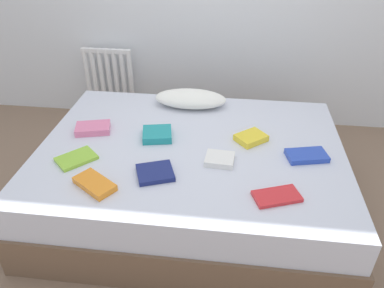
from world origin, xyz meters
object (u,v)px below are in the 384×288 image
textbook_lime (76,158)px  textbook_yellow (251,138)px  pillow (190,99)px  textbook_white (220,159)px  textbook_blue (307,156)px  textbook_navy (155,173)px  bed (191,176)px  textbook_pink (93,128)px  textbook_orange (95,184)px  textbook_red (277,196)px  radiator (109,79)px  textbook_teal (157,134)px

textbook_lime → textbook_yellow: bearing=-27.7°
pillow → textbook_white: pillow is taller
textbook_blue → textbook_navy: bearing=-176.0°
bed → pillow: size_ratio=3.66×
textbook_navy → pillow: bearing=63.4°
textbook_pink → textbook_orange: size_ratio=0.93×
textbook_yellow → textbook_navy: (-0.55, -0.44, -0.01)m
textbook_lime → textbook_orange: 0.31m
pillow → textbook_pink: (-0.62, -0.46, -0.04)m
textbook_yellow → textbook_pink: (-1.08, -0.01, 0.00)m
textbook_red → textbook_white: size_ratio=1.43×
textbook_orange → radiator: bearing=140.0°
pillow → textbook_pink: pillow is taller
textbook_yellow → textbook_navy: 0.71m
textbook_navy → textbook_orange: textbook_orange is taller
textbook_yellow → bed: bearing=155.5°
pillow → textbook_red: pillow is taller
textbook_lime → pillow: bearing=7.0°
radiator → textbook_yellow: size_ratio=3.10×
textbook_pink → textbook_white: bearing=-30.7°
pillow → textbook_teal: (-0.16, -0.49, -0.04)m
textbook_blue → textbook_navy: (-0.89, -0.28, -0.00)m
pillow → textbook_lime: (-0.60, -0.81, -0.05)m
textbook_white → textbook_lime: bearing=-170.1°
textbook_white → textbook_navy: bearing=-150.1°
textbook_red → textbook_orange: 1.00m
textbook_pink → pillow: bearing=22.0°
radiator → textbook_blue: bearing=-36.8°
textbook_blue → textbook_white: bearing=177.8°
textbook_navy → textbook_teal: 0.41m
radiator → textbook_teal: radiator is taller
bed → textbook_pink: 0.75m
textbook_teal → textbook_lime: bearing=-155.8°
radiator → textbook_red: radiator is taller
radiator → textbook_yellow: 1.72m
pillow → textbook_teal: bearing=-108.4°
textbook_pink → radiator: bearing=88.0°
radiator → textbook_lime: bearing=-79.7°
textbook_blue → textbook_red: size_ratio=0.99×
radiator → textbook_lime: radiator is taller
textbook_yellow → textbook_orange: size_ratio=0.77×
radiator → pillow: bearing=-36.4°
textbook_blue → textbook_orange: bearing=-173.9°
radiator → textbook_red: bearing=-48.5°
textbook_teal → bed: bearing=-28.2°
textbook_blue → textbook_teal: (-0.96, 0.12, 0.01)m
textbook_yellow → textbook_lime: bearing=158.0°
pillow → textbook_white: (0.27, -0.72, -0.04)m
bed → textbook_white: textbook_white is taller
radiator → textbook_white: (1.14, -1.36, 0.11)m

